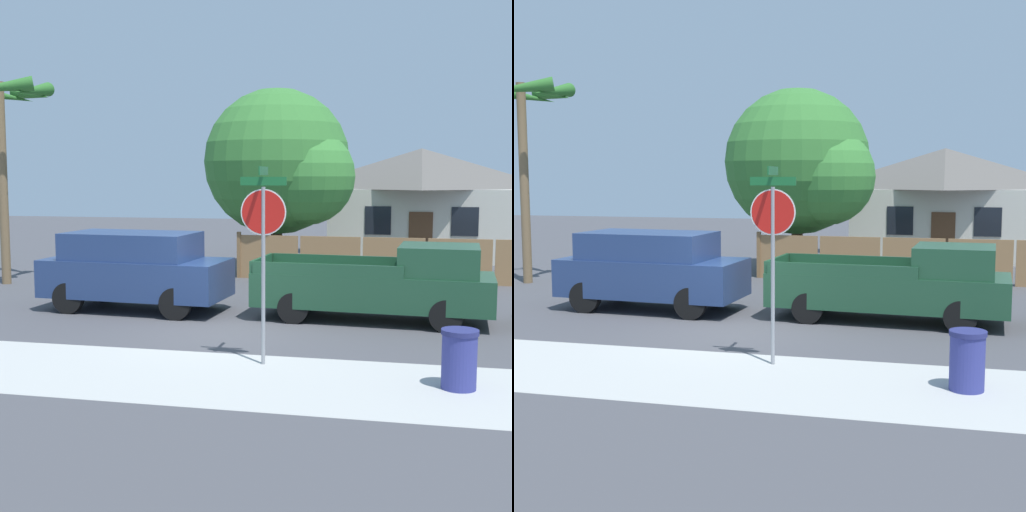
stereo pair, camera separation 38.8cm
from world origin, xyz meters
The scene contains 10 objects.
ground_plane centered at (0.00, 0.00, 0.00)m, with size 80.00×80.00×0.00m, color #47474C.
sidewalk_strip centered at (0.00, -3.60, 0.00)m, with size 36.00×3.20×0.01m.
wooden_fence centered at (4.47, 7.99, 0.72)m, with size 12.24×0.12×1.53m.
house centered at (4.32, 16.18, 2.35)m, with size 7.81×6.49×4.53m.
oak_tree centered at (-0.42, 9.61, 3.75)m, with size 5.32×5.07×6.40m.
palm_tree centered at (-8.39, 5.08, 5.44)m, with size 3.08×3.30×6.30m.
red_suv centered at (-2.74, 1.81, 1.06)m, with size 4.69×2.28×1.97m.
orange_pickup centered at (3.41, 1.80, 0.87)m, with size 5.57×2.29×1.80m.
stop_sign centered at (1.48, -2.60, 2.41)m, with size 0.82×0.74×3.53m.
trash_bin centered at (4.82, -3.38, 0.48)m, with size 0.58×0.58×0.96m.
Camera 1 is at (4.07, -14.82, 3.36)m, focal length 50.00 mm.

